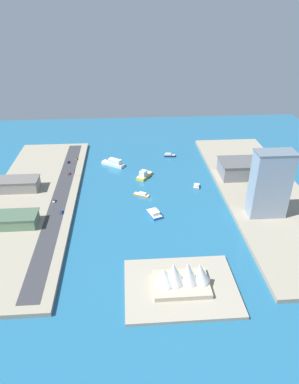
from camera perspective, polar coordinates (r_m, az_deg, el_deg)
ground_plane at (r=291.30m, az=0.09°, el=-0.95°), size 440.00×440.00×0.00m
quay_west at (r=311.77m, az=18.01°, el=-0.01°), size 70.00×240.00×3.06m
quay_east at (r=300.18m, az=-18.55°, el=-1.31°), size 70.00×240.00×3.06m
peninsula_point at (r=208.90m, az=5.15°, el=-15.31°), size 64.71×49.45×2.00m
road_strip at (r=294.50m, az=-14.51°, el=-0.92°), size 13.00×228.00×0.15m
yacht_sleek_gray at (r=309.53m, az=7.75°, el=1.00°), size 7.00×10.53×3.52m
ferry_yellow_fast at (r=323.36m, az=-0.87°, el=2.82°), size 16.32×19.62×7.39m
ferry_white_commuter at (r=347.76m, az=-5.94°, el=4.77°), size 24.27×18.81×7.40m
patrol_launch_navy at (r=367.40m, az=3.33°, el=6.04°), size 13.12×4.47×3.92m
catamaran_blue at (r=267.86m, az=0.80°, el=-3.52°), size 12.42×16.76×4.53m
water_taxi_orange at (r=293.91m, az=-1.28°, el=-0.40°), size 14.16×10.11×3.11m
warehouse_low_gray at (r=328.14m, az=14.67°, el=3.77°), size 37.65×28.01×14.47m
carpark_squat_concrete at (r=315.51m, az=-20.80°, el=1.21°), size 35.48×17.89×10.17m
tower_tall_glass at (r=266.69m, az=19.19°, el=1.22°), size 28.28×14.89×51.04m
terminal_long_green at (r=270.07m, az=-22.39°, el=-4.29°), size 44.15×17.61×8.84m
pickup_red at (r=330.99m, az=-13.06°, el=2.98°), size 2.14×4.54×1.46m
hatchback_blue at (r=273.79m, az=-14.28°, el=-3.18°), size 1.99×4.92×1.58m
taxi_yellow_cab at (r=360.90m, az=-11.92°, el=5.41°), size 1.88×4.75×1.63m
suv_black at (r=354.87m, az=-13.15°, el=4.85°), size 1.95×4.58×1.68m
van_white at (r=289.91m, az=-15.40°, el=-1.37°), size 2.15×4.78×1.61m
traffic_light_waterfront at (r=324.95m, az=-12.19°, el=3.25°), size 0.36×0.36×6.50m
opera_landmark at (r=203.20m, az=5.19°, el=-13.68°), size 32.77×22.75×17.86m
park_tree_cluster at (r=315.70m, az=16.74°, el=2.09°), size 9.35×18.61×9.29m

